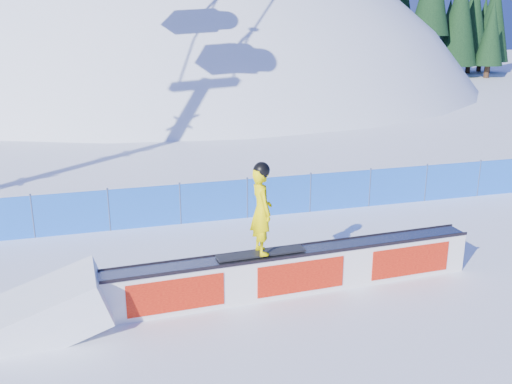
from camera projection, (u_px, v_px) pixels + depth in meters
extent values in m
plane|color=white|center=(415.00, 267.00, 13.75)|extent=(160.00, 160.00, 0.00)
sphere|color=white|center=(182.00, 262.00, 57.69)|extent=(64.00, 64.00, 64.00)
cylinder|color=#382316|center=(401.00, 7.00, 52.79)|extent=(0.50, 0.50, 1.40)
cylinder|color=#382316|center=(406.00, 26.00, 56.05)|extent=(0.50, 0.50, 1.40)
cylinder|color=#382316|center=(431.00, 52.00, 55.86)|extent=(0.50, 0.50, 1.40)
cone|color=black|center=(435.00, 6.00, 54.59)|extent=(3.28, 3.28, 7.45)
cylinder|color=#382316|center=(414.00, 66.00, 62.45)|extent=(0.50, 0.50, 1.40)
cone|color=black|center=(418.00, 13.00, 60.81)|extent=(4.39, 4.39, 9.97)
cylinder|color=#382316|center=(441.00, 67.00, 61.26)|extent=(0.50, 0.50, 1.40)
cone|color=black|center=(446.00, 19.00, 59.81)|extent=(3.80, 3.80, 8.63)
cylinder|color=#382316|center=(485.00, 73.00, 54.78)|extent=(0.50, 0.50, 1.40)
cone|color=black|center=(490.00, 26.00, 53.51)|extent=(3.28, 3.28, 7.46)
cylinder|color=#382316|center=(463.00, 66.00, 62.13)|extent=(0.50, 0.50, 1.40)
cone|color=black|center=(467.00, 28.00, 60.95)|extent=(3.03, 3.03, 6.89)
cylinder|color=#382316|center=(471.00, 67.00, 61.03)|extent=(0.50, 0.50, 1.40)
cone|color=black|center=(476.00, 27.00, 59.80)|extent=(3.15, 3.15, 7.17)
cylinder|color=#382316|center=(493.00, 66.00, 63.10)|extent=(0.50, 0.50, 1.40)
cone|color=black|center=(498.00, 23.00, 61.75)|extent=(3.51, 3.51, 7.98)
cube|color=blue|center=(340.00, 191.00, 17.71)|extent=(22.00, 0.03, 1.20)
cylinder|color=#3C4A6C|center=(33.00, 215.00, 15.37)|extent=(0.05, 0.05, 1.30)
cylinder|color=#3C4A6C|center=(109.00, 209.00, 15.89)|extent=(0.05, 0.05, 1.30)
cylinder|color=#3C4A6C|center=(180.00, 203.00, 16.41)|extent=(0.05, 0.05, 1.30)
cylinder|color=#3C4A6C|center=(247.00, 197.00, 16.92)|extent=(0.05, 0.05, 1.30)
cylinder|color=#3C4A6C|center=(310.00, 192.00, 17.44)|extent=(0.05, 0.05, 1.30)
cylinder|color=#3C4A6C|center=(370.00, 187.00, 17.96)|extent=(0.05, 0.05, 1.30)
cylinder|color=#3C4A6C|center=(426.00, 182.00, 18.48)|extent=(0.05, 0.05, 1.30)
cylinder|color=#3C4A6C|center=(479.00, 177.00, 18.99)|extent=(0.05, 0.05, 1.30)
cube|color=white|center=(296.00, 272.00, 12.39)|extent=(8.29, 0.87, 0.93)
cube|color=gray|center=(297.00, 251.00, 12.24)|extent=(8.21, 0.90, 0.04)
cube|color=black|center=(302.00, 256.00, 11.99)|extent=(8.27, 0.39, 0.06)
cube|color=black|center=(292.00, 246.00, 12.49)|extent=(8.27, 0.39, 0.06)
cube|color=red|center=(301.00, 277.00, 12.14)|extent=(7.86, 0.36, 0.70)
cube|color=red|center=(292.00, 267.00, 12.63)|extent=(7.86, 0.36, 0.70)
cube|color=black|center=(261.00, 253.00, 11.98)|extent=(1.92, 0.43, 0.04)
imported|color=#FFEC00|center=(261.00, 211.00, 11.71)|extent=(0.48, 0.70, 1.85)
sphere|color=black|center=(262.00, 170.00, 11.45)|extent=(0.35, 0.35, 0.35)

